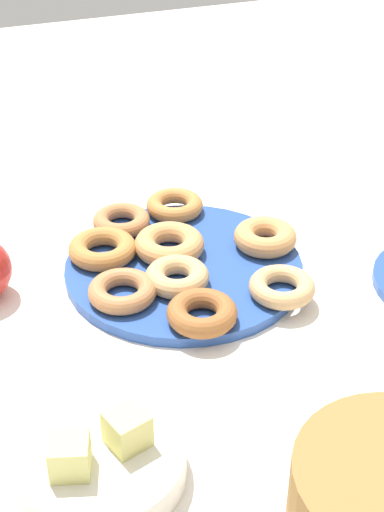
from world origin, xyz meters
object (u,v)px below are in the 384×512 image
Objects in this scene: fruit_bowl at (100,463)px; melon_chunk_left at (127,429)px; donut_plate at (184,268)px; donut_2 at (264,236)px; melon_chunk_right at (70,456)px; donut_0 at (169,244)px; donut_6 at (202,313)px; donut_1 at (121,221)px; donut_3 at (102,249)px; donut_7 at (177,277)px; donut_4 at (282,287)px; donut_5 at (175,205)px; donut_8 at (122,291)px.

melon_chunk_left is at bearing 180.00° from fruit_bowl.
donut_2 is (-0.12, -0.00, 0.02)m from donut_plate.
melon_chunk_left and melon_chunk_right have the same top height.
melon_chunk_left is (0.16, 0.32, 0.02)m from donut_0.
donut_6 is (0.01, 0.15, -0.00)m from donut_0.
donut_1 is 0.46m from melon_chunk_right.
donut_3 is 2.53× the size of melon_chunk_left.
donut_7 is 2.26× the size of melon_chunk_left.
donut_4 is (-0.14, 0.23, 0.00)m from donut_1.
fruit_bowl is (0.32, 0.30, -0.01)m from donut_2.
donut_3 is (0.10, -0.05, 0.02)m from donut_plate.
donut_4 is at bearing -172.79° from donut_6.
fruit_bowl is at bearing 43.31° from donut_2.
fruit_bowl reaches higher than donut_plate.
donut_5 is (-0.05, -0.10, -0.00)m from donut_0.
melon_chunk_right is (0.34, 0.31, 0.02)m from donut_2.
melon_chunk_right is (0.20, 0.18, 0.02)m from donut_6.
melon_chunk_right is (0.06, 0.01, 0.00)m from melon_chunk_left.
donut_2 is 1.01× the size of donut_8.
melon_chunk_left reaches higher than donut_3.
donut_6 is (0.02, 0.12, 0.02)m from donut_plate.
melon_chunk_left is at bearing 74.05° from donut_1.
donut_5 is at bearing -171.24° from donut_1.
donut_0 is at bearing -139.59° from donut_8.
melon_chunk_right is at bearing 42.07° from donut_6.
melon_chunk_left is at bearing 74.41° from donut_8.
donut_4 is at bearing -148.06° from melon_chunk_right.
donut_5 is 2.32× the size of melon_chunk_right.
donut_8 is at bearing -105.59° from melon_chunk_left.
donut_plate is 0.13m from donut_1.
donut_7 reaches higher than fruit_bowl.
donut_2 reaches higher than donut_8.
donut_8 is (0.19, -0.06, 0.00)m from donut_4.
donut_5 is at bearing -120.81° from melon_chunk_right.
donut_2 is at bearing -178.10° from donut_plate.
donut_5 is (0.08, -0.13, -0.00)m from donut_2.
donut_8 is at bearing 73.52° from donut_1.
donut_2 is (-0.13, 0.03, -0.00)m from donut_0.
donut_0 is 0.36m from melon_chunk_left.
donut_1 is 0.27m from donut_4.
donut_8 reaches higher than donut_plate.
melon_chunk_right is at bearing 12.09° from melon_chunk_left.
donut_2 is 0.15m from donut_5.
donut_6 reaches higher than donut_4.
donut_5 is (0.05, -0.24, 0.00)m from donut_4.
donut_8 is (0.00, 0.10, -0.00)m from donut_3.
donut_1 is 0.97× the size of donut_5.
donut_3 is at bearing 54.47° from donut_1.
donut_3 is at bearing -101.66° from melon_chunk_left.
donut_0 is at bearing -54.84° from donut_4.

